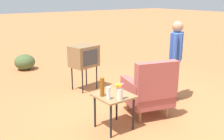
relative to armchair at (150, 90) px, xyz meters
The scene contains 10 objects.
ground_plane 0.60m from the armchair, 146.52° to the right, with size 60.00×60.00×0.00m, color #B76B3D.
armchair is the anchor object (origin of this frame).
side_table 0.80m from the armchair, ahead, with size 0.56×0.56×0.58m.
tv_on_stand 1.98m from the armchair, 84.16° to the right, with size 0.67×0.55×1.03m.
person_standing 1.08m from the armchair, 164.56° to the right, with size 0.49×0.38×1.64m.
soda_can_red 0.65m from the armchair, ahead, with size 0.07×0.07×0.12m, color red.
bottle_short_clear 1.01m from the armchair, ahead, with size 0.06×0.06×0.20m, color silver.
bottle_tall_amber 1.01m from the armchair, ahead, with size 0.07×0.07×0.30m, color brown.
flower_vase 0.91m from the armchair, 14.53° to the left, with size 0.14×0.10×0.27m.
shrub_mid 4.55m from the armchair, 80.71° to the right, with size 0.59×0.59×0.46m, color #475B33.
Camera 1 is at (3.50, 3.44, 2.12)m, focal length 43.41 mm.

